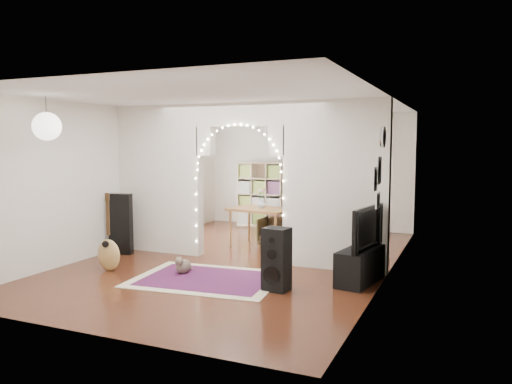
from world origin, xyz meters
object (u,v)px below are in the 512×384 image
at_px(dining_table, 261,212).
at_px(bookcase, 268,194).
at_px(floor_speaker, 276,259).
at_px(dining_chair_left, 276,231).
at_px(dining_chair_right, 332,227).
at_px(media_console, 360,266).
at_px(acoustic_guitar, 109,242).

bearing_deg(dining_table, bookcase, 119.57).
height_order(floor_speaker, dining_chair_left, floor_speaker).
height_order(dining_table, dining_chair_right, dining_table).
distance_m(media_console, bookcase, 5.17).
bearing_deg(dining_table, media_console, -27.42).
bearing_deg(media_console, dining_chair_right, 121.22).
distance_m(bookcase, dining_table, 2.44).
bearing_deg(dining_chair_left, bookcase, 115.28).
relative_size(floor_speaker, media_console, 0.87).
distance_m(acoustic_guitar, dining_chair_right, 4.77).
xyz_separation_m(media_console, dining_chair_left, (-2.10, 2.06, 0.03)).
relative_size(acoustic_guitar, bookcase, 0.67).
height_order(bookcase, dining_table, bookcase).
xyz_separation_m(acoustic_guitar, media_console, (3.79, 0.89, -0.21)).
xyz_separation_m(dining_chair_left, dining_chair_right, (0.87, 1.08, -0.02)).
bearing_deg(bookcase, media_console, -77.61).
distance_m(media_console, dining_table, 2.96).
distance_m(floor_speaker, dining_chair_right, 3.98).
relative_size(floor_speaker, dining_chair_left, 1.43).
relative_size(acoustic_guitar, floor_speaker, 1.21).
relative_size(bookcase, dining_table, 1.18).
bearing_deg(acoustic_guitar, floor_speaker, -19.96).
distance_m(media_console, dining_chair_right, 3.37).
bearing_deg(dining_chair_left, acoustic_guitar, -120.12).
bearing_deg(acoustic_guitar, dining_chair_right, 36.37).
relative_size(dining_table, dining_chair_right, 2.36).
bearing_deg(acoustic_guitar, dining_table, 40.02).
xyz_separation_m(acoustic_guitar, dining_table, (1.49, 2.70, 0.22)).
bearing_deg(dining_table, acoustic_guitar, -107.99).
height_order(acoustic_guitar, dining_chair_right, acoustic_guitar).
distance_m(floor_speaker, dining_chair_left, 3.10).
bearing_deg(acoustic_guitar, dining_chair_left, 38.99).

